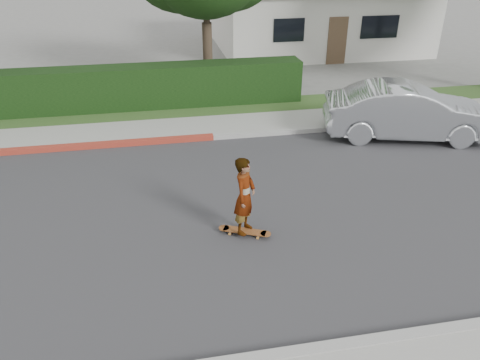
% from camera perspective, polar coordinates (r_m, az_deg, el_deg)
% --- Properties ---
extents(ground, '(120.00, 120.00, 0.00)m').
position_cam_1_polar(ground, '(10.18, -5.76, -4.32)').
color(ground, slate).
rests_on(ground, ground).
extents(road, '(60.00, 8.00, 0.01)m').
position_cam_1_polar(road, '(10.18, -5.76, -4.30)').
color(road, '#2D2D30').
rests_on(road, ground).
extents(curb_far, '(60.00, 0.20, 0.15)m').
position_cam_1_polar(curb_far, '(13.79, -7.44, 4.93)').
color(curb_far, '#9E9E99').
rests_on(curb_far, ground).
extents(sidewalk_far, '(60.00, 1.60, 0.12)m').
position_cam_1_polar(sidewalk_far, '(14.63, -7.68, 6.22)').
color(sidewalk_far, gray).
rests_on(sidewalk_far, ground).
extents(planting_strip, '(60.00, 1.60, 0.10)m').
position_cam_1_polar(planting_strip, '(16.13, -8.07, 8.24)').
color(planting_strip, '#2D4C1E').
rests_on(planting_strip, ground).
extents(hedge, '(15.00, 1.00, 1.50)m').
position_cam_1_polar(hedge, '(16.65, -18.87, 10.19)').
color(hedge, black).
rests_on(hedge, ground).
extents(house, '(10.60, 8.60, 4.30)m').
position_cam_1_polar(house, '(26.27, 9.07, 20.36)').
color(house, beige).
rests_on(house, ground).
extents(skateboard, '(1.07, 0.64, 0.10)m').
position_cam_1_polar(skateboard, '(9.46, 0.56, -6.25)').
color(skateboard, '#C98437').
rests_on(skateboard, ground).
extents(skateboarder, '(0.64, 0.70, 1.61)m').
position_cam_1_polar(skateboarder, '(9.03, 0.59, -1.95)').
color(skateboarder, white).
rests_on(skateboarder, skateboard).
extents(car_silver, '(5.05, 2.85, 1.58)m').
position_cam_1_polar(car_silver, '(14.61, 19.80, 7.82)').
color(car_silver, silver).
rests_on(car_silver, ground).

